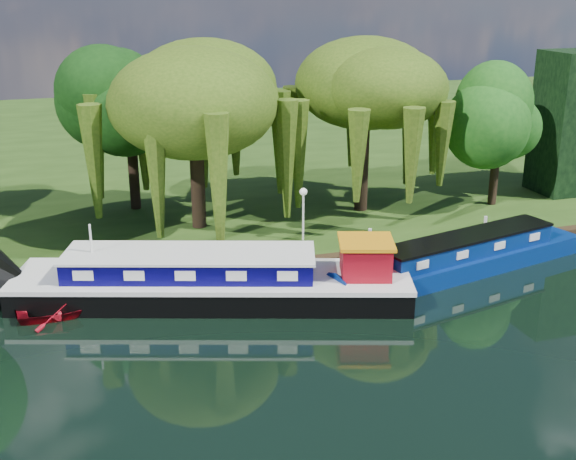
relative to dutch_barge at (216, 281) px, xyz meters
name	(u,v)px	position (x,y,z in m)	size (l,w,h in m)	color
ground	(387,353)	(4.66, -6.08, -0.82)	(120.00, 120.00, 0.00)	black
far_bank	(199,144)	(4.66, 27.92, -0.59)	(120.00, 52.00, 0.45)	#203C10
dutch_barge	(216,281)	(0.00, 0.00, 0.00)	(16.00, 8.14, 3.31)	black
narrowboat	(467,257)	(11.11, -0.38, -0.17)	(12.60, 4.92, 1.82)	navy
red_dinghy	(65,314)	(-5.83, 0.44, -0.82)	(2.49, 3.48, 0.72)	maroon
willow_left	(194,102)	(0.86, 7.89, 5.86)	(7.16, 7.16, 8.58)	black
willow_right	(364,99)	(9.66, 8.09, 5.53)	(6.64, 6.64, 8.09)	black
tree_far_mid	(129,107)	(-1.83, 11.97, 5.07)	(4.82, 4.82, 7.89)	black
tree_far_right	(499,121)	(16.96, 6.87, 4.22)	(4.06, 4.06, 6.64)	black
lamppost	(303,200)	(5.16, 4.42, 1.60)	(0.36, 0.36, 2.56)	silver
mooring_posts	(297,247)	(4.16, 2.32, 0.13)	(19.16, 0.16, 1.00)	silver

